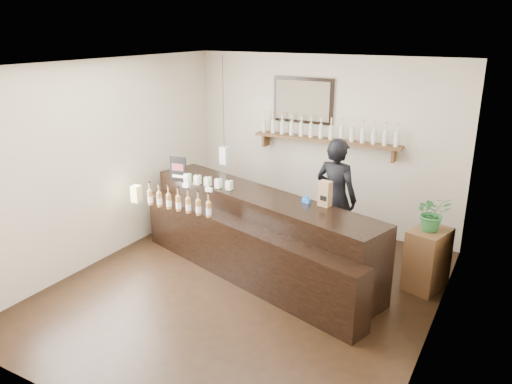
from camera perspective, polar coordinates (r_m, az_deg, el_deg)
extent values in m
plane|color=black|center=(6.51, -1.31, -11.03)|extent=(5.00, 5.00, 0.00)
plane|color=beige|center=(8.13, 7.60, 5.45)|extent=(4.50, 0.00, 4.50)
plane|color=beige|center=(4.16, -19.37, -8.42)|extent=(4.50, 0.00, 4.50)
plane|color=beige|center=(7.31, -16.82, 3.36)|extent=(0.00, 5.00, 5.00)
plane|color=beige|center=(5.24, 20.32, -2.89)|extent=(0.00, 5.00, 5.00)
plane|color=white|center=(5.69, -1.52, 14.36)|extent=(5.00, 5.00, 0.00)
cube|color=brown|center=(7.95, 7.95, 5.89)|extent=(2.40, 0.25, 0.04)
cube|color=brown|center=(8.45, 1.13, 5.96)|extent=(0.04, 0.20, 0.20)
cube|color=brown|center=(7.70, 15.50, 4.05)|extent=(0.04, 0.20, 0.20)
cube|color=black|center=(8.11, 5.39, 10.39)|extent=(1.02, 0.04, 0.72)
cube|color=#44382C|center=(8.09, 5.32, 10.37)|extent=(0.92, 0.01, 0.62)
cube|color=white|center=(7.96, -3.64, 4.19)|extent=(0.12, 0.12, 0.28)
cylinder|color=black|center=(7.80, -3.76, 10.22)|extent=(0.01, 0.01, 1.41)
cylinder|color=silver|center=(8.38, 0.92, 7.55)|extent=(0.07, 0.07, 0.20)
cone|color=silver|center=(8.36, 0.92, 8.40)|extent=(0.07, 0.07, 0.05)
cylinder|color=silver|center=(8.35, 0.93, 8.81)|extent=(0.02, 0.02, 0.07)
cylinder|color=gold|center=(8.34, 0.93, 9.13)|extent=(0.03, 0.03, 0.02)
cylinder|color=white|center=(8.38, 0.92, 7.41)|extent=(0.07, 0.07, 0.09)
cylinder|color=silver|center=(8.30, 1.96, 7.44)|extent=(0.07, 0.07, 0.20)
cone|color=silver|center=(8.28, 1.97, 8.30)|extent=(0.07, 0.07, 0.05)
cylinder|color=silver|center=(8.27, 1.97, 8.71)|extent=(0.02, 0.02, 0.07)
cylinder|color=gold|center=(8.26, 1.97, 9.03)|extent=(0.03, 0.03, 0.02)
cylinder|color=white|center=(8.31, 1.95, 7.30)|extent=(0.07, 0.07, 0.09)
cylinder|color=silver|center=(8.23, 3.01, 7.32)|extent=(0.07, 0.07, 0.20)
cone|color=silver|center=(8.20, 3.03, 8.19)|extent=(0.07, 0.07, 0.05)
cylinder|color=silver|center=(8.19, 3.03, 8.61)|extent=(0.02, 0.02, 0.07)
cylinder|color=gold|center=(8.19, 3.04, 8.93)|extent=(0.03, 0.03, 0.02)
cylinder|color=white|center=(8.23, 3.01, 7.18)|extent=(0.07, 0.07, 0.09)
cylinder|color=silver|center=(8.16, 4.09, 7.20)|extent=(0.07, 0.07, 0.20)
cone|color=silver|center=(8.13, 4.11, 8.08)|extent=(0.07, 0.07, 0.05)
cylinder|color=silver|center=(8.12, 4.12, 8.50)|extent=(0.02, 0.02, 0.07)
cylinder|color=gold|center=(8.11, 4.12, 8.82)|extent=(0.03, 0.03, 0.02)
cylinder|color=white|center=(8.16, 4.08, 7.06)|extent=(0.07, 0.07, 0.09)
cylinder|color=silver|center=(8.09, 5.18, 7.08)|extent=(0.07, 0.07, 0.20)
cone|color=silver|center=(8.06, 5.21, 7.96)|extent=(0.07, 0.07, 0.05)
cylinder|color=silver|center=(8.05, 5.22, 8.38)|extent=(0.02, 0.02, 0.07)
cylinder|color=gold|center=(8.05, 5.23, 8.71)|extent=(0.03, 0.03, 0.02)
cylinder|color=white|center=(8.09, 5.18, 6.94)|extent=(0.07, 0.07, 0.09)
cylinder|color=silver|center=(8.02, 6.29, 6.95)|extent=(0.07, 0.07, 0.20)
cone|color=silver|center=(8.00, 6.32, 7.84)|extent=(0.07, 0.07, 0.05)
cylinder|color=silver|center=(7.99, 6.34, 8.26)|extent=(0.02, 0.02, 0.07)
cylinder|color=gold|center=(7.98, 6.35, 8.60)|extent=(0.03, 0.03, 0.02)
cylinder|color=white|center=(8.03, 6.28, 6.81)|extent=(0.07, 0.07, 0.09)
cylinder|color=silver|center=(7.96, 7.42, 6.82)|extent=(0.07, 0.07, 0.20)
cone|color=silver|center=(7.94, 7.45, 7.71)|extent=(0.07, 0.07, 0.05)
cylinder|color=silver|center=(7.92, 7.47, 8.14)|extent=(0.02, 0.02, 0.07)
cylinder|color=gold|center=(7.92, 7.49, 8.47)|extent=(0.03, 0.03, 0.02)
cylinder|color=white|center=(7.96, 7.41, 6.67)|extent=(0.07, 0.07, 0.09)
cylinder|color=silver|center=(7.90, 8.56, 6.68)|extent=(0.07, 0.07, 0.20)
cone|color=silver|center=(7.88, 8.61, 7.58)|extent=(0.07, 0.07, 0.05)
cylinder|color=silver|center=(7.86, 8.63, 8.01)|extent=(0.02, 0.02, 0.07)
cylinder|color=gold|center=(7.86, 8.64, 8.35)|extent=(0.03, 0.03, 0.02)
cylinder|color=white|center=(7.90, 8.55, 6.53)|extent=(0.07, 0.07, 0.09)
cylinder|color=silver|center=(7.84, 9.72, 6.53)|extent=(0.07, 0.07, 0.20)
cone|color=silver|center=(7.82, 9.77, 7.44)|extent=(0.07, 0.07, 0.05)
cylinder|color=silver|center=(7.81, 9.80, 7.88)|extent=(0.02, 0.02, 0.07)
cylinder|color=gold|center=(7.80, 9.81, 8.22)|extent=(0.03, 0.03, 0.02)
cylinder|color=white|center=(7.85, 9.71, 6.39)|extent=(0.07, 0.07, 0.09)
cylinder|color=silver|center=(7.79, 10.90, 6.39)|extent=(0.07, 0.07, 0.20)
cone|color=silver|center=(7.77, 10.95, 7.30)|extent=(0.07, 0.07, 0.05)
cylinder|color=silver|center=(7.75, 10.98, 7.74)|extent=(0.02, 0.02, 0.07)
cylinder|color=gold|center=(7.75, 11.00, 8.08)|extent=(0.03, 0.03, 0.02)
cylinder|color=white|center=(7.79, 10.89, 6.24)|extent=(0.07, 0.07, 0.09)
cylinder|color=silver|center=(7.74, 12.09, 6.23)|extent=(0.07, 0.07, 0.20)
cone|color=silver|center=(7.72, 12.15, 7.15)|extent=(0.07, 0.07, 0.05)
cylinder|color=silver|center=(7.70, 12.18, 7.59)|extent=(0.02, 0.02, 0.07)
cylinder|color=gold|center=(7.70, 12.21, 7.93)|extent=(0.03, 0.03, 0.02)
cylinder|color=white|center=(7.75, 12.08, 6.09)|extent=(0.07, 0.07, 0.09)
cylinder|color=silver|center=(7.69, 13.29, 6.08)|extent=(0.07, 0.07, 0.20)
cone|color=silver|center=(7.67, 13.36, 7.00)|extent=(0.07, 0.07, 0.05)
cylinder|color=silver|center=(7.66, 13.40, 7.44)|extent=(0.02, 0.02, 0.07)
cylinder|color=gold|center=(7.65, 13.42, 7.79)|extent=(0.03, 0.03, 0.02)
cylinder|color=white|center=(7.70, 13.28, 5.93)|extent=(0.07, 0.07, 0.09)
cylinder|color=silver|center=(7.65, 14.51, 5.91)|extent=(0.07, 0.07, 0.20)
cone|color=silver|center=(7.63, 14.59, 6.84)|extent=(0.07, 0.07, 0.05)
cylinder|color=silver|center=(7.62, 14.62, 7.29)|extent=(0.02, 0.02, 0.07)
cylinder|color=gold|center=(7.61, 14.65, 7.63)|extent=(0.03, 0.03, 0.02)
cylinder|color=white|center=(7.66, 14.50, 5.77)|extent=(0.07, 0.07, 0.09)
cylinder|color=silver|center=(7.61, 15.74, 5.75)|extent=(0.07, 0.07, 0.20)
cone|color=silver|center=(7.59, 15.83, 6.68)|extent=(0.07, 0.07, 0.05)
cylinder|color=silver|center=(7.58, 15.87, 7.13)|extent=(0.02, 0.02, 0.07)
cylinder|color=gold|center=(7.57, 15.90, 7.47)|extent=(0.03, 0.03, 0.02)
cylinder|color=white|center=(7.62, 15.73, 5.60)|extent=(0.07, 0.07, 0.09)
cube|color=black|center=(6.90, 0.45, -4.40)|extent=(3.80, 1.71, 1.05)
cube|color=black|center=(6.56, -1.66, -6.90)|extent=(3.71, 1.39, 0.80)
cube|color=white|center=(7.06, -8.02, 0.74)|extent=(0.10, 0.04, 0.05)
cube|color=white|center=(6.84, -5.41, 0.26)|extent=(0.10, 0.04, 0.05)
cube|color=#E6E88D|center=(7.37, -13.48, -0.64)|extent=(0.12, 0.12, 0.12)
cube|color=#E6E88D|center=(7.34, -13.54, 0.24)|extent=(0.12, 0.12, 0.12)
cube|color=silver|center=(7.25, -7.84, 1.60)|extent=(0.08, 0.08, 0.13)
cube|color=#F5BFC5|center=(7.22, -8.08, 1.50)|extent=(0.07, 0.00, 0.06)
cylinder|color=black|center=(7.23, -7.87, 2.26)|extent=(0.02, 0.02, 0.03)
cube|color=silver|center=(7.15, -6.70, 1.40)|extent=(0.08, 0.08, 0.13)
cube|color=#F5BFC5|center=(7.11, -6.94, 1.30)|extent=(0.07, 0.00, 0.06)
cylinder|color=black|center=(7.13, -6.73, 2.07)|extent=(0.02, 0.02, 0.03)
cube|color=silver|center=(7.05, -5.53, 1.20)|extent=(0.08, 0.08, 0.13)
cube|color=#F5BFC5|center=(7.01, -5.76, 1.10)|extent=(0.07, 0.00, 0.06)
cylinder|color=black|center=(7.03, -5.55, 1.88)|extent=(0.02, 0.02, 0.03)
cube|color=silver|center=(6.96, -4.33, 0.99)|extent=(0.08, 0.08, 0.13)
cube|color=#F5BFC5|center=(6.92, -4.55, 0.89)|extent=(0.07, 0.00, 0.06)
cylinder|color=black|center=(6.93, -4.34, 1.68)|extent=(0.02, 0.02, 0.03)
cube|color=silver|center=(6.87, -3.09, 0.78)|extent=(0.08, 0.08, 0.13)
cube|color=#F5BFC5|center=(6.83, -3.31, 0.67)|extent=(0.07, 0.00, 0.06)
cylinder|color=black|center=(6.84, -3.10, 1.47)|extent=(0.02, 0.02, 0.03)
cylinder|color=olive|center=(7.20, -11.99, -0.65)|extent=(0.07, 0.07, 0.20)
cone|color=olive|center=(7.16, -12.06, 0.31)|extent=(0.07, 0.07, 0.05)
cylinder|color=olive|center=(7.14, -12.09, 0.76)|extent=(0.02, 0.02, 0.07)
cylinder|color=black|center=(7.13, -12.12, 1.12)|extent=(0.03, 0.03, 0.02)
cylinder|color=white|center=(7.20, -11.98, -0.81)|extent=(0.07, 0.07, 0.09)
cylinder|color=olive|center=(7.09, -10.98, -0.87)|extent=(0.07, 0.07, 0.20)
cone|color=olive|center=(7.05, -11.04, 0.10)|extent=(0.07, 0.07, 0.05)
cylinder|color=olive|center=(7.04, -11.07, 0.57)|extent=(0.02, 0.02, 0.07)
cylinder|color=black|center=(7.02, -11.09, 0.93)|extent=(0.03, 0.03, 0.02)
cylinder|color=white|center=(7.10, -10.97, -1.03)|extent=(0.07, 0.07, 0.09)
cylinder|color=olive|center=(6.99, -9.93, -1.09)|extent=(0.07, 0.07, 0.20)
cone|color=olive|center=(6.95, -9.98, -0.11)|extent=(0.07, 0.07, 0.05)
cylinder|color=olive|center=(6.93, -10.01, 0.36)|extent=(0.02, 0.02, 0.07)
cylinder|color=black|center=(6.92, -10.03, 0.73)|extent=(0.03, 0.03, 0.02)
cylinder|color=white|center=(7.00, -9.92, -1.25)|extent=(0.07, 0.07, 0.09)
cylinder|color=olive|center=(6.89, -8.85, -1.32)|extent=(0.07, 0.07, 0.20)
cone|color=olive|center=(6.85, -8.90, -0.32)|extent=(0.07, 0.07, 0.05)
cylinder|color=olive|center=(6.83, -8.92, 0.16)|extent=(0.02, 0.02, 0.07)
cylinder|color=black|center=(6.82, -8.94, 0.53)|extent=(0.03, 0.03, 0.02)
cylinder|color=white|center=(6.90, -8.84, -1.48)|extent=(0.07, 0.07, 0.09)
cylinder|color=olive|center=(6.80, -7.74, -1.55)|extent=(0.07, 0.07, 0.20)
cone|color=olive|center=(6.76, -7.78, -0.54)|extent=(0.07, 0.07, 0.05)
cylinder|color=olive|center=(6.74, -7.80, -0.06)|extent=(0.02, 0.02, 0.07)
cylinder|color=black|center=(6.72, -7.82, 0.32)|extent=(0.03, 0.03, 0.02)
cylinder|color=white|center=(6.80, -7.73, -1.72)|extent=(0.07, 0.07, 0.09)
cylinder|color=olive|center=(6.70, -6.59, -1.79)|extent=(0.07, 0.07, 0.20)
cone|color=olive|center=(6.66, -6.63, -0.77)|extent=(0.07, 0.07, 0.05)
cylinder|color=olive|center=(6.64, -6.65, -0.28)|extent=(0.02, 0.02, 0.07)
cylinder|color=black|center=(6.63, -6.67, 0.10)|extent=(0.03, 0.03, 0.02)
cylinder|color=white|center=(6.71, -6.59, -1.96)|extent=(0.07, 0.07, 0.09)
cylinder|color=olive|center=(6.61, -5.42, -2.04)|extent=(0.07, 0.07, 0.20)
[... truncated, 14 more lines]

